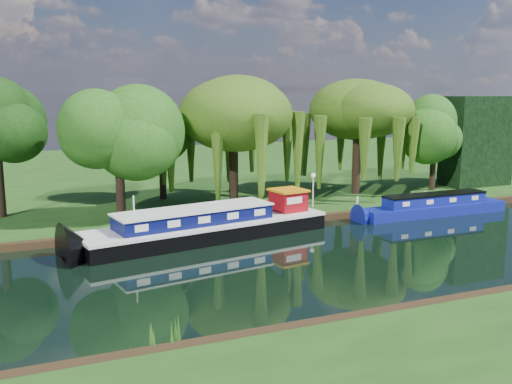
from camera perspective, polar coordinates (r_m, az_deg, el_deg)
name	(u,v)px	position (r m, az deg, el deg)	size (l,w,h in m)	color
ground	(391,250)	(33.58, 13.38, -5.70)	(120.00, 120.00, 0.00)	black
far_bank	(209,170)	(63.67, -4.68, 2.23)	(120.00, 52.00, 0.45)	#1C3F11
dutch_barge	(210,225)	(35.15, -4.66, -3.36)	(16.00, 6.18, 3.30)	black
narrowboat	(434,207)	(43.63, 17.40, -1.40)	(11.69, 1.96, 1.70)	navy
red_dinghy	(88,259)	(32.35, -16.44, -6.46)	(1.91, 2.67, 0.55)	maroon
willow_left	(233,116)	(43.19, -2.29, 7.65)	(7.65, 7.65, 9.17)	black
willow_right	(358,118)	(47.83, 10.14, 7.27)	(7.05, 7.05, 8.59)	black
tree_far_left	(118,133)	(37.36, -13.64, 5.79)	(5.35, 5.35, 8.62)	black
tree_far_mid	(161,133)	(45.38, -9.44, 5.87)	(4.65, 4.65, 7.61)	black
tree_far_right	(435,134)	(51.23, 17.43, 5.56)	(4.29, 4.29, 7.02)	black
conifer_hedge	(477,141)	(55.49, 21.19, 4.79)	(6.00, 3.00, 8.00)	black
lamppost	(313,181)	(42.04, 5.74, 1.10)	(0.36, 0.36, 2.56)	silver
mooring_posts	(314,207)	(40.02, 5.85, -1.51)	(19.16, 0.16, 1.00)	silver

